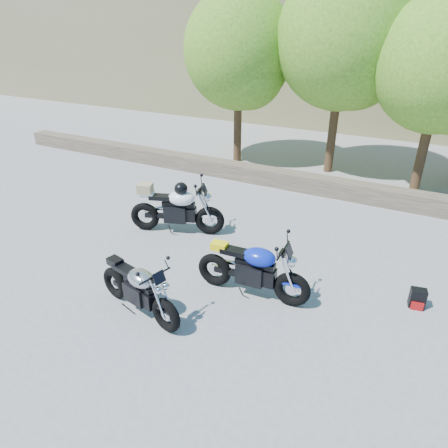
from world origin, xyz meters
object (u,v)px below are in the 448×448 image
(silver_bike, at_px, (139,290))
(backpack, at_px, (417,299))
(blue_bike, at_px, (253,270))
(white_bike, at_px, (176,208))

(silver_bike, xyz_separation_m, backpack, (4.30, 2.45, -0.32))
(blue_bike, height_order, backpack, blue_bike)
(white_bike, bearing_deg, backpack, -23.98)
(silver_bike, bearing_deg, white_bike, 124.71)
(silver_bike, xyz_separation_m, blue_bike, (1.52, 1.40, 0.05))
(white_bike, xyz_separation_m, blue_bike, (2.67, -1.48, -0.09))
(white_bike, xyz_separation_m, backpack, (5.45, -0.43, -0.46))
(silver_bike, bearing_deg, blue_bike, 55.52)
(white_bike, bearing_deg, silver_bike, -87.72)
(blue_bike, distance_m, backpack, 2.99)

